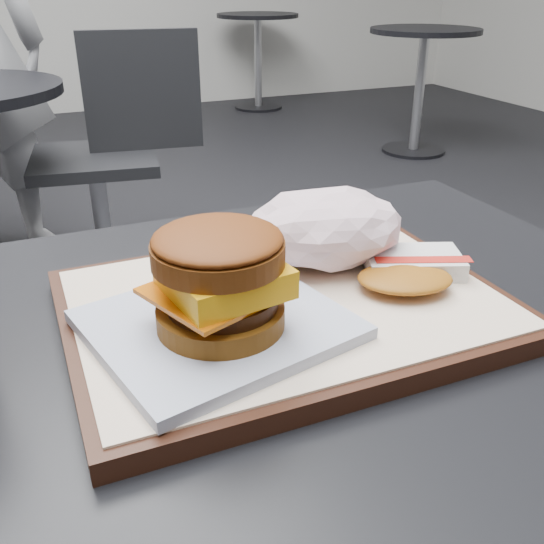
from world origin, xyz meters
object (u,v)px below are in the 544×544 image
(neighbor_chair, at_px, (112,144))
(serving_tray, at_px, (285,307))
(breakfast_sandwich, at_px, (219,290))
(crumpled_wrapper, at_px, (327,228))
(customer_table, at_px, (265,494))
(hash_brown, at_px, (410,269))

(neighbor_chair, bearing_deg, serving_tray, -93.71)
(serving_tray, distance_m, breakfast_sandwich, 0.09)
(breakfast_sandwich, distance_m, crumpled_wrapper, 0.17)
(serving_tray, height_order, neighbor_chair, neighbor_chair)
(customer_table, height_order, neighbor_chair, neighbor_chair)
(hash_brown, bearing_deg, customer_table, -177.02)
(breakfast_sandwich, xyz_separation_m, hash_brown, (0.19, 0.02, -0.03))
(serving_tray, bearing_deg, hash_brown, -6.69)
(serving_tray, xyz_separation_m, crumpled_wrapper, (0.07, 0.06, 0.04))
(serving_tray, height_order, hash_brown, hash_brown)
(hash_brown, bearing_deg, neighbor_chair, 90.29)
(customer_table, relative_size, breakfast_sandwich, 3.59)
(hash_brown, xyz_separation_m, neighbor_chair, (-0.01, 1.73, -0.29))
(serving_tray, relative_size, breakfast_sandwich, 1.70)
(hash_brown, relative_size, neighbor_chair, 0.15)
(breakfast_sandwich, relative_size, crumpled_wrapper, 1.43)
(breakfast_sandwich, distance_m, neighbor_chair, 1.79)
(customer_table, distance_m, breakfast_sandwich, 0.25)
(serving_tray, bearing_deg, neighbor_chair, 86.29)
(hash_brown, height_order, crumpled_wrapper, crumpled_wrapper)
(neighbor_chair, bearing_deg, crumpled_wrapper, -91.47)
(serving_tray, distance_m, crumpled_wrapper, 0.10)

